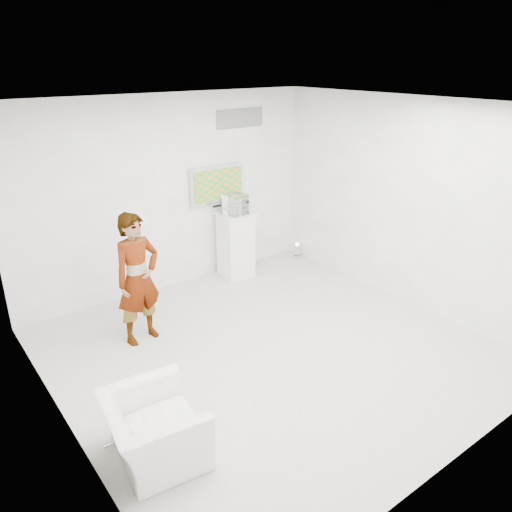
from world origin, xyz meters
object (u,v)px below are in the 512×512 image
Objects in this scene: pedestal at (236,245)px; floor_uplight at (297,251)px; tv at (217,184)px; person at (138,279)px; armchair at (154,429)px.

pedestal is 3.91× the size of floor_uplight.
person is at bearing -148.55° from tv.
armchair is 5.22m from floor_uplight.
floor_uplight is (3.51, 0.91, -0.73)m from person.
armchair is at bearing -146.02° from floor_uplight.
armchair is 4.21m from pedestal.
pedestal is at bearing -61.35° from tv.
tv is at bearing 118.65° from pedestal.
tv reaches higher than person.
person is 2.24m from armchair.
armchair is at bearing -131.16° from tv.
pedestal reaches higher than floor_uplight.
person is at bearing -14.95° from armchair.
armchair is (-0.82, -2.01, -0.56)m from person.
floor_uplight is at bearing -1.66° from pedestal.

